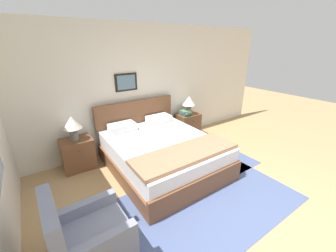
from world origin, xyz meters
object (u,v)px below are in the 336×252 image
object	(u,v)px
armchair	(89,241)
table_lamp_near_window	(72,124)
table_lamp_by_door	(189,102)
bed	(162,152)
nightstand_by_door	(188,125)
nightstand_near_window	(78,154)

from	to	relation	value
armchair	table_lamp_near_window	distance (m)	2.08
table_lamp_near_window	table_lamp_by_door	size ratio (longest dim) A/B	1.00
bed	nightstand_by_door	xyz separation A→B (m)	(1.31, 0.85, -0.02)
bed	armchair	world-z (taller)	bed
armchair	nightstand_near_window	size ratio (longest dim) A/B	1.56
table_lamp_near_window	table_lamp_by_door	distance (m)	2.64
armchair	nightstand_near_window	xyz separation A→B (m)	(0.32, 1.99, -0.01)
nightstand_near_window	armchair	bearing A→B (deg)	-99.05
nightstand_near_window	table_lamp_by_door	xyz separation A→B (m)	(2.63, -0.02, 0.60)
armchair	bed	bearing A→B (deg)	123.31
nightstand_by_door	table_lamp_by_door	xyz separation A→B (m)	(0.01, -0.02, 0.60)
table_lamp_near_window	armchair	bearing A→B (deg)	-98.87
bed	table_lamp_near_window	distance (m)	1.67
table_lamp_near_window	nightstand_near_window	bearing A→B (deg)	60.63
bed	nightstand_by_door	distance (m)	1.56
bed	armchair	xyz separation A→B (m)	(-1.63, -1.14, -0.01)
bed	armchair	distance (m)	1.99
table_lamp_near_window	table_lamp_by_door	world-z (taller)	same
nightstand_by_door	table_lamp_near_window	size ratio (longest dim) A/B	1.30
armchair	nightstand_by_door	distance (m)	3.55
nightstand_near_window	nightstand_by_door	world-z (taller)	same
nightstand_near_window	table_lamp_near_window	size ratio (longest dim) A/B	1.30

